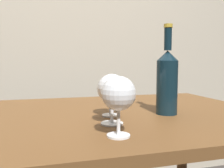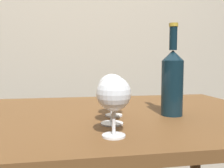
{
  "view_description": "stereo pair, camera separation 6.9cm",
  "coord_description": "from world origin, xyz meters",
  "px_view_note": "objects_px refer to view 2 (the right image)",
  "views": [
    {
      "loc": [
        -0.15,
        -0.83,
        0.94
      ],
      "look_at": [
        0.04,
        -0.16,
        0.88
      ],
      "focal_mm": 38.45,
      "sensor_mm": 36.0,
      "label": 1
    },
    {
      "loc": [
        -0.08,
        -0.85,
        0.94
      ],
      "look_at": [
        0.04,
        -0.16,
        0.88
      ],
      "focal_mm": 38.45,
      "sensor_mm": 36.0,
      "label": 2
    }
  ],
  "objects_px": {
    "wine_glass_white": "(112,89)",
    "wine_glass_pinot": "(114,89)",
    "wine_bottle": "(172,81)",
    "wine_glass_rose": "(114,95)"
  },
  "relations": [
    {
      "from": "wine_glass_white",
      "to": "wine_glass_pinot",
      "type": "bearing_deg",
      "value": 77.17
    },
    {
      "from": "wine_glass_rose",
      "to": "wine_glass_white",
      "type": "relative_size",
      "value": 1.01
    },
    {
      "from": "wine_bottle",
      "to": "wine_glass_white",
      "type": "bearing_deg",
      "value": -158.93
    },
    {
      "from": "wine_glass_pinot",
      "to": "wine_glass_white",
      "type": "bearing_deg",
      "value": -102.83
    },
    {
      "from": "wine_glass_pinot",
      "to": "wine_bottle",
      "type": "xyz_separation_m",
      "value": [
        0.2,
        -0.02,
        0.03
      ]
    },
    {
      "from": "wine_glass_rose",
      "to": "wine_glass_white",
      "type": "height_order",
      "value": "same"
    },
    {
      "from": "wine_glass_rose",
      "to": "wine_glass_pinot",
      "type": "height_order",
      "value": "wine_glass_rose"
    },
    {
      "from": "wine_bottle",
      "to": "wine_glass_rose",
      "type": "bearing_deg",
      "value": -139.68
    },
    {
      "from": "wine_glass_white",
      "to": "wine_glass_pinot",
      "type": "distance_m",
      "value": 0.11
    },
    {
      "from": "wine_glass_rose",
      "to": "wine_glass_white",
      "type": "xyz_separation_m",
      "value": [
        0.02,
        0.12,
        0.0
      ]
    }
  ]
}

